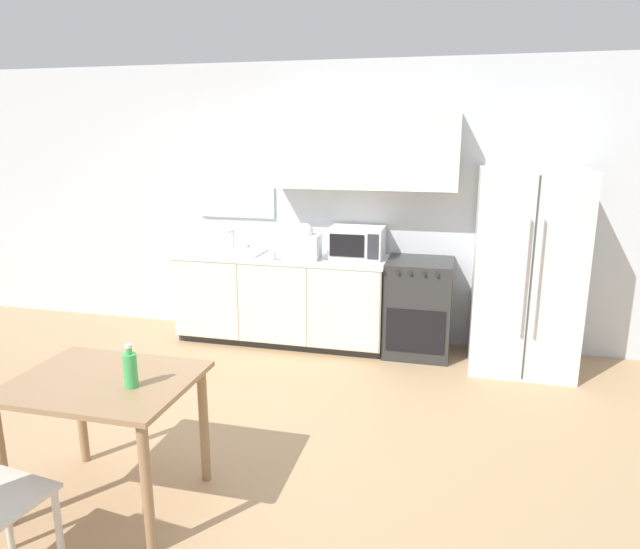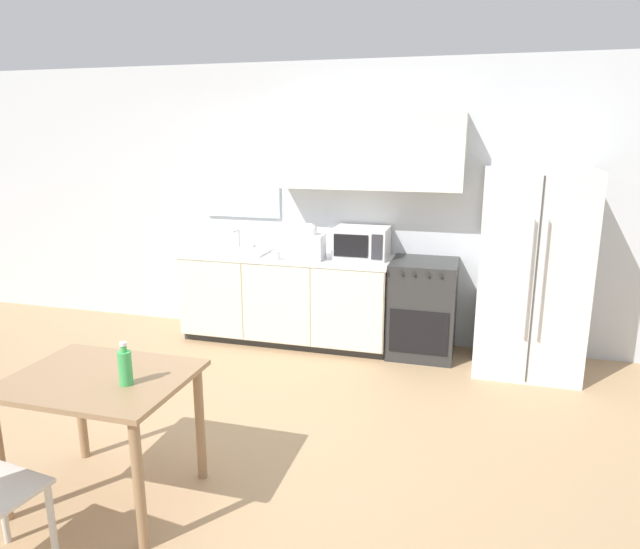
{
  "view_description": "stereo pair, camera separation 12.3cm",
  "coord_description": "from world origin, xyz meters",
  "px_view_note": "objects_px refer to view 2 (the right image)",
  "views": [
    {
      "loc": [
        1.37,
        -3.3,
        2.04
      ],
      "look_at": [
        0.41,
        0.54,
        1.05
      ],
      "focal_mm": 32.0,
      "sensor_mm": 36.0,
      "label": 1
    },
    {
      "loc": [
        1.49,
        -3.27,
        2.04
      ],
      "look_at": [
        0.41,
        0.54,
        1.05
      ],
      "focal_mm": 32.0,
      "sensor_mm": 36.0,
      "label": 2
    }
  ],
  "objects_px": {
    "refrigerator": "(531,272)",
    "drink_bottle": "(125,367)",
    "oven_range": "(423,308)",
    "coffee_mug": "(277,255)",
    "microwave": "(361,242)",
    "dining_table": "(101,397)"
  },
  "relations": [
    {
      "from": "drink_bottle",
      "to": "oven_range",
      "type": "bearing_deg",
      "value": 65.05
    },
    {
      "from": "microwave",
      "to": "coffee_mug",
      "type": "relative_size",
      "value": 4.26
    },
    {
      "from": "oven_range",
      "to": "dining_table",
      "type": "distance_m",
      "value": 3.09
    },
    {
      "from": "refrigerator",
      "to": "drink_bottle",
      "type": "relative_size",
      "value": 7.43
    },
    {
      "from": "microwave",
      "to": "refrigerator",
      "type": "bearing_deg",
      "value": -6.17
    },
    {
      "from": "drink_bottle",
      "to": "microwave",
      "type": "bearing_deg",
      "value": 76.67
    },
    {
      "from": "oven_range",
      "to": "drink_bottle",
      "type": "relative_size",
      "value": 3.81
    },
    {
      "from": "oven_range",
      "to": "drink_bottle",
      "type": "xyz_separation_m",
      "value": [
        -1.28,
        -2.75,
        0.4
      ]
    },
    {
      "from": "dining_table",
      "to": "oven_range",
      "type": "bearing_deg",
      "value": 61.21
    },
    {
      "from": "refrigerator",
      "to": "drink_bottle",
      "type": "distance_m",
      "value": 3.45
    },
    {
      "from": "oven_range",
      "to": "microwave",
      "type": "bearing_deg",
      "value": 172.56
    },
    {
      "from": "refrigerator",
      "to": "oven_range",
      "type": "bearing_deg",
      "value": 174.68
    },
    {
      "from": "oven_range",
      "to": "microwave",
      "type": "relative_size",
      "value": 1.77
    },
    {
      "from": "dining_table",
      "to": "drink_bottle",
      "type": "xyz_separation_m",
      "value": [
        0.21,
        -0.05,
        0.22
      ]
    },
    {
      "from": "oven_range",
      "to": "refrigerator",
      "type": "xyz_separation_m",
      "value": [
        0.91,
        -0.09,
        0.43
      ]
    },
    {
      "from": "refrigerator",
      "to": "microwave",
      "type": "height_order",
      "value": "refrigerator"
    },
    {
      "from": "oven_range",
      "to": "refrigerator",
      "type": "height_order",
      "value": "refrigerator"
    },
    {
      "from": "microwave",
      "to": "drink_bottle",
      "type": "xyz_separation_m",
      "value": [
        -0.67,
        -2.83,
        -0.18
      ]
    },
    {
      "from": "refrigerator",
      "to": "coffee_mug",
      "type": "xyz_separation_m",
      "value": [
        -2.27,
        -0.14,
        0.05
      ]
    },
    {
      "from": "coffee_mug",
      "to": "dining_table",
      "type": "distance_m",
      "value": 2.49
    },
    {
      "from": "refrigerator",
      "to": "coffee_mug",
      "type": "height_order",
      "value": "refrigerator"
    },
    {
      "from": "oven_range",
      "to": "drink_bottle",
      "type": "height_order",
      "value": "drink_bottle"
    }
  ]
}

